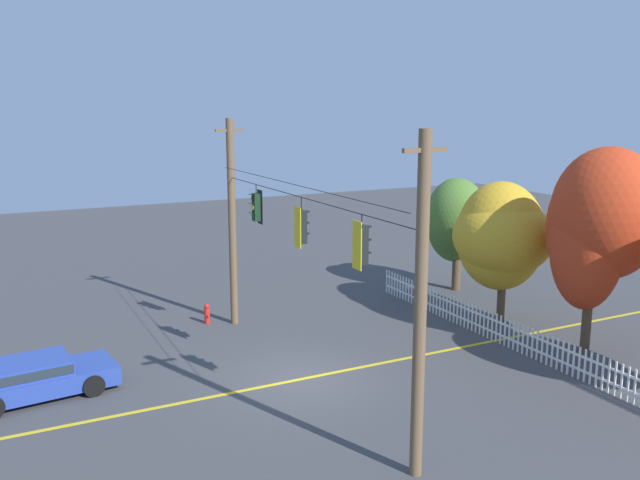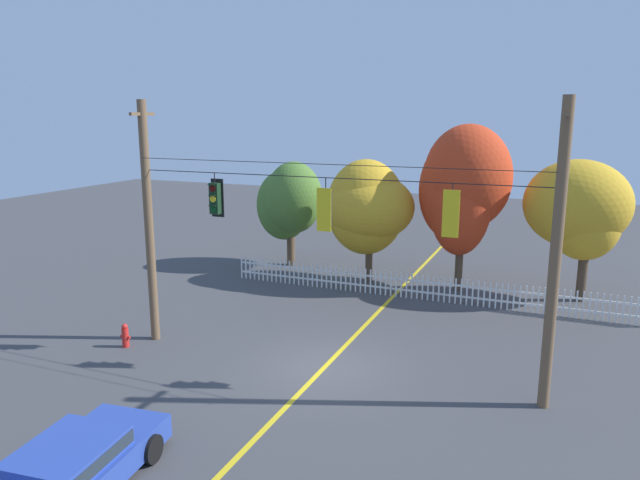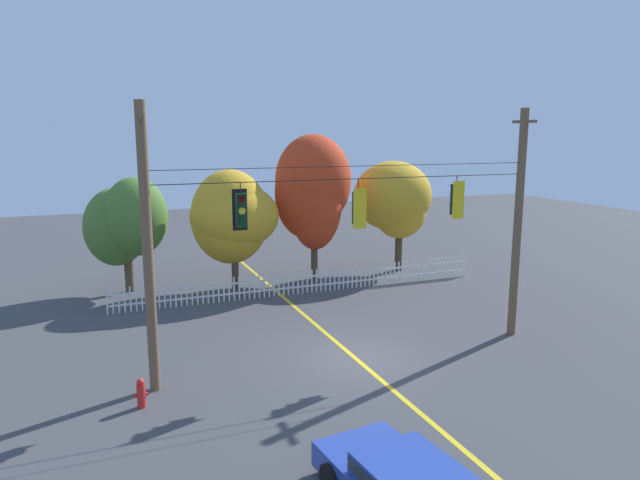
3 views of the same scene
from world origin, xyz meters
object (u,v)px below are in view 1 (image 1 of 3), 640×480
(traffic_signal_westbound_side, at_px, (301,227))
(fire_hydrant, at_px, (207,314))
(autumn_maple_near_fence, at_px, (455,221))
(traffic_signal_northbound_primary, at_px, (361,245))
(autumn_oak_far_east, at_px, (597,224))
(traffic_signal_southbound_primary, at_px, (257,207))
(autumn_maple_mid, at_px, (501,236))
(parked_car, at_px, (36,377))

(traffic_signal_westbound_side, distance_m, fire_hydrant, 8.08)
(traffic_signal_westbound_side, relative_size, autumn_maple_near_fence, 0.29)
(traffic_signal_northbound_primary, xyz_separation_m, autumn_oak_far_east, (-1.33, 9.89, -0.47))
(traffic_signal_southbound_primary, distance_m, traffic_signal_westbound_side, 3.65)
(traffic_signal_northbound_primary, bearing_deg, autumn_maple_near_fence, 132.60)
(autumn_oak_far_east, bearing_deg, autumn_maple_mid, -172.67)
(traffic_signal_southbound_primary, relative_size, autumn_oak_far_east, 0.19)
(traffic_signal_northbound_primary, height_order, autumn_maple_near_fence, traffic_signal_northbound_primary)
(autumn_maple_near_fence, relative_size, fire_hydrant, 6.60)
(parked_car, height_order, fire_hydrant, parked_car)
(traffic_signal_westbound_side, distance_m, traffic_signal_northbound_primary, 3.55)
(traffic_signal_southbound_primary, distance_m, autumn_maple_mid, 9.66)
(traffic_signal_westbound_side, height_order, traffic_signal_northbound_primary, same)
(autumn_maple_near_fence, xyz_separation_m, parked_car, (3.84, -18.13, -2.65))
(traffic_signal_northbound_primary, bearing_deg, autumn_oak_far_east, 97.66)
(traffic_signal_westbound_side, xyz_separation_m, autumn_maple_near_fence, (-6.25, 10.65, -1.59))
(autumn_maple_mid, xyz_separation_m, parked_car, (-0.62, -16.85, -2.82))
(traffic_signal_westbound_side, bearing_deg, autumn_maple_near_fence, 120.40)
(fire_hydrant, bearing_deg, autumn_maple_near_fence, 87.93)
(autumn_oak_far_east, xyz_separation_m, fire_hydrant, (-8.88, -10.86, -4.10))
(autumn_maple_near_fence, height_order, parked_car, autumn_maple_near_fence)
(traffic_signal_southbound_primary, height_order, autumn_maple_near_fence, traffic_signal_southbound_primary)
(traffic_signal_westbound_side, bearing_deg, fire_hydrant, -171.79)
(autumn_maple_mid, bearing_deg, traffic_signal_westbound_side, -79.21)
(autumn_maple_near_fence, distance_m, fire_hydrant, 11.97)
(fire_hydrant, bearing_deg, traffic_signal_northbound_primary, 5.38)
(autumn_maple_near_fence, relative_size, autumn_oak_far_east, 0.74)
(traffic_signal_southbound_primary, xyz_separation_m, autumn_maple_near_fence, (-2.60, 10.63, -1.69))
(traffic_signal_northbound_primary, relative_size, autumn_maple_mid, 0.25)
(traffic_signal_westbound_side, xyz_separation_m, fire_hydrant, (-6.67, -0.96, -4.45))
(autumn_oak_far_east, bearing_deg, traffic_signal_westbound_side, -102.61)
(parked_car, bearing_deg, traffic_signal_westbound_side, 72.14)
(fire_hydrant, bearing_deg, parked_car, -56.81)
(traffic_signal_northbound_primary, relative_size, autumn_maple_near_fence, 0.27)
(traffic_signal_southbound_primary, bearing_deg, fire_hydrant, -161.98)
(traffic_signal_westbound_side, height_order, autumn_maple_near_fence, traffic_signal_westbound_side)
(traffic_signal_westbound_side, xyz_separation_m, parked_car, (-2.41, -7.48, -4.24))
(traffic_signal_southbound_primary, distance_m, autumn_oak_far_east, 11.49)
(autumn_oak_far_east, distance_m, fire_hydrant, 14.61)
(traffic_signal_southbound_primary, height_order, traffic_signal_westbound_side, same)
(autumn_maple_near_fence, bearing_deg, autumn_oak_far_east, -5.11)
(parked_car, bearing_deg, traffic_signal_southbound_primary, 99.41)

